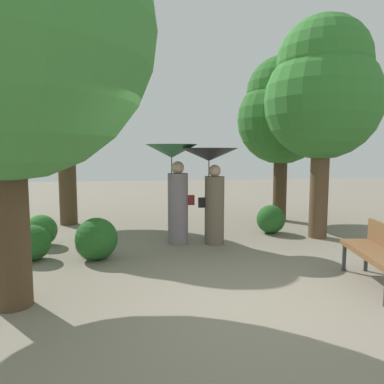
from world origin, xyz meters
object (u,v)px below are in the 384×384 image
(tree_near_left, at_px, (64,84))
(tree_near_right, at_px, (323,90))
(person_left, at_px, (175,177))
(park_bench, at_px, (382,251))
(tree_mid_right, at_px, (282,112))
(person_right, at_px, (211,176))

(tree_near_left, bearing_deg, tree_near_right, -22.02)
(person_left, xyz_separation_m, park_bench, (2.60, -2.85, -0.85))
(park_bench, bearing_deg, tree_mid_right, -175.40)
(person_left, relative_size, person_right, 1.04)
(person_left, xyz_separation_m, tree_mid_right, (3.10, 2.11, 1.60))
(tree_near_left, height_order, tree_mid_right, tree_near_left)
(park_bench, relative_size, tree_near_right, 0.33)
(person_left, xyz_separation_m, tree_near_left, (-2.54, 2.37, 2.20))
(tree_mid_right, bearing_deg, person_right, -136.35)
(tree_near_left, relative_size, tree_mid_right, 1.21)
(park_bench, xyz_separation_m, tree_mid_right, (0.51, 4.96, 2.45))
(tree_mid_right, bearing_deg, person_left, -145.74)
(tree_near_left, xyz_separation_m, tree_mid_right, (5.64, -0.26, -0.61))
(person_right, relative_size, park_bench, 1.25)
(park_bench, height_order, tree_near_left, tree_near_left)
(park_bench, relative_size, tree_near_left, 0.29)
(tree_near_right, bearing_deg, tree_mid_right, 91.78)
(tree_near_left, bearing_deg, person_left, -43.00)
(tree_near_left, xyz_separation_m, tree_near_right, (5.71, -2.31, -0.39))
(tree_near_right, relative_size, tree_mid_right, 1.07)
(person_right, bearing_deg, tree_mid_right, -44.84)
(tree_near_right, bearing_deg, park_bench, -101.06)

